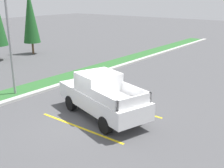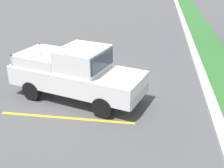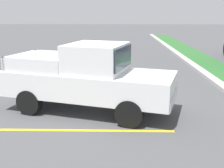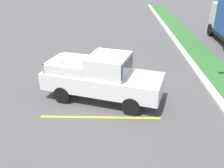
{
  "view_description": "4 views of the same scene",
  "coord_description": "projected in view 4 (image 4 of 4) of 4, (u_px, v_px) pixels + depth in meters",
  "views": [
    {
      "loc": [
        -8.85,
        -8.22,
        5.53
      ],
      "look_at": [
        1.4,
        -0.22,
        1.46
      ],
      "focal_mm": 45.31,
      "sensor_mm": 36.0,
      "label": 1
    },
    {
      "loc": [
        10.49,
        2.69,
        5.24
      ],
      "look_at": [
        0.87,
        1.23,
        0.78
      ],
      "focal_mm": 45.77,
      "sensor_mm": 36.0,
      "label": 2
    },
    {
      "loc": [
        9.05,
        0.77,
        3.02
      ],
      "look_at": [
        0.84,
        0.58,
        0.9
      ],
      "focal_mm": 45.15,
      "sensor_mm": 36.0,
      "label": 3
    },
    {
      "loc": [
        10.68,
        0.52,
        5.53
      ],
      "look_at": [
        0.65,
        0.26,
        0.72
      ],
      "focal_mm": 40.12,
      "sensor_mm": 36.0,
      "label": 4
    }
  ],
  "objects": [
    {
      "name": "parking_line_near",
      "position": [
        104.0,
        84.0,
        12.79
      ],
      "size": [
        0.12,
        4.8,
        0.01
      ],
      "primitive_type": "cube",
      "color": "yellow",
      "rests_on": "ground"
    },
    {
      "name": "ground_plane",
      "position": [
        107.0,
        92.0,
        12.02
      ],
      "size": [
        120.0,
        120.0,
        0.0
      ],
      "primitive_type": "plane",
      "color": "#4C4C4F"
    },
    {
      "name": "pickup_truck_main",
      "position": [
        103.0,
        78.0,
        10.93
      ],
      "size": [
        3.33,
        5.54,
        2.1
      ],
      "color": "black",
      "rests_on": "ground"
    },
    {
      "name": "parking_line_far",
      "position": [
        100.0,
        117.0,
        10.0
      ],
      "size": [
        0.12,
        4.8,
        0.01
      ],
      "primitive_type": "cube",
      "color": "yellow",
      "rests_on": "ground"
    },
    {
      "name": "curb_strip",
      "position": [
        212.0,
        91.0,
        11.88
      ],
      "size": [
        56.0,
        0.4,
        0.15
      ],
      "primitive_type": "cube",
      "color": "#B2B2AD",
      "rests_on": "ground"
    }
  ]
}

